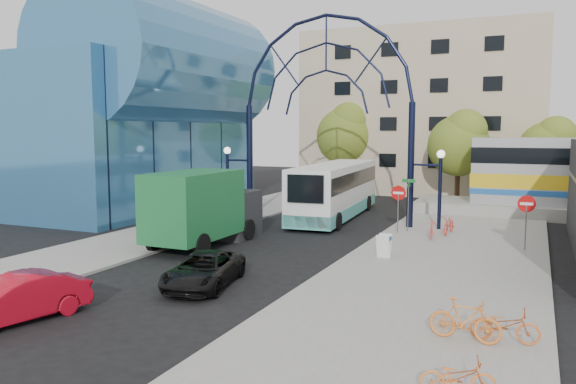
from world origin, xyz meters
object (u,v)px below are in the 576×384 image
at_px(gateway_arch, 326,76).
at_px(black_suv, 204,270).
at_px(stop_sign, 398,197).
at_px(sandwich_board, 384,243).
at_px(do_not_enter_sign, 526,209).
at_px(bike_near_a, 449,225).
at_px(bike_far_b, 465,320).
at_px(green_truck, 205,208).
at_px(bike_far_c, 458,377).
at_px(tree_north_c, 550,147).
at_px(city_bus, 335,190).
at_px(bike_near_b, 432,229).
at_px(tree_north_a, 460,142).
at_px(bike_far_a, 505,325).
at_px(street_name_sign, 408,194).
at_px(red_sedan, 16,299).
at_px(tree_north_b, 347,133).

distance_m(gateway_arch, black_suv, 16.55).
relative_size(stop_sign, sandwich_board, 2.53).
height_order(do_not_enter_sign, sandwich_board, do_not_enter_sign).
height_order(bike_near_a, bike_far_b, bike_far_b).
distance_m(green_truck, bike_far_c, 17.27).
distance_m(tree_north_c, bike_far_b, 30.67).
xyz_separation_m(city_bus, bike_near_a, (7.48, -3.58, -1.16)).
bearing_deg(green_truck, gateway_arch, 70.44).
distance_m(green_truck, bike_near_b, 11.20).
bearing_deg(gateway_arch, tree_north_a, 62.83).
xyz_separation_m(bike_near_b, bike_far_c, (3.36, -16.67, -0.06)).
relative_size(do_not_enter_sign, tree_north_a, 0.35).
distance_m(tree_north_c, bike_near_a, 16.33).
xyz_separation_m(do_not_enter_sign, city_bus, (-11.17, 6.34, -0.21)).
distance_m(green_truck, bike_near_a, 12.59).
distance_m(sandwich_board, bike_far_a, 9.61).
xyz_separation_m(black_suv, bike_far_b, (9.03, -1.96, 0.08)).
bearing_deg(tree_north_a, bike_near_b, -87.75).
xyz_separation_m(street_name_sign, bike_near_a, (2.11, 0.16, -1.53)).
relative_size(green_truck, bike_near_a, 3.86).
distance_m(stop_sign, bike_far_c, 18.42).
relative_size(gateway_arch, bike_far_a, 8.02).
bearing_deg(tree_north_c, red_sedan, -112.88).
distance_m(green_truck, black_suv, 7.30).
bearing_deg(bike_near_a, sandwich_board, -99.24).
height_order(city_bus, bike_far_a, city_bus).
relative_size(tree_north_a, bike_near_b, 4.62).
xyz_separation_m(tree_north_b, black_suv, (4.69, -30.41, -4.67)).
xyz_separation_m(bike_near_a, bike_far_a, (3.46, -14.88, -0.04)).
distance_m(green_truck, bike_far_b, 15.21).
bearing_deg(red_sedan, bike_far_b, 31.32).
relative_size(street_name_sign, bike_near_b, 1.85).
distance_m(tree_north_a, green_truck, 22.43).
distance_m(do_not_enter_sign, black_suv, 14.68).
relative_size(do_not_enter_sign, black_suv, 0.58).
bearing_deg(black_suv, city_bus, 81.89).
bearing_deg(red_sedan, city_bus, 100.68).
relative_size(street_name_sign, tree_north_a, 0.40).
bearing_deg(bike_far_a, tree_north_b, 20.80).
relative_size(bike_near_b, bike_far_c, 0.99).
bearing_deg(bike_far_c, tree_north_c, -19.92).
xyz_separation_m(sandwich_board, bike_near_a, (1.71, 6.78, -0.14)).
relative_size(stop_sign, bike_far_b, 1.36).
relative_size(stop_sign, do_not_enter_sign, 1.01).
relative_size(city_bus, black_suv, 2.92).
bearing_deg(street_name_sign, black_suv, -108.53).
height_order(sandwich_board, tree_north_c, tree_north_c).
distance_m(black_suv, bike_far_b, 9.24).
xyz_separation_m(do_not_enter_sign, street_name_sign, (-5.80, 2.60, 0.15)).
xyz_separation_m(tree_north_a, bike_near_a, (1.19, -13.17, -4.00)).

